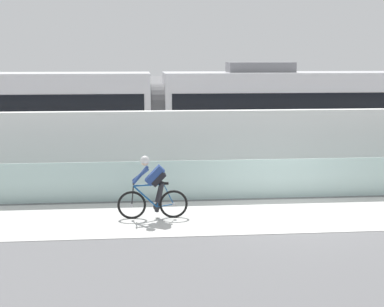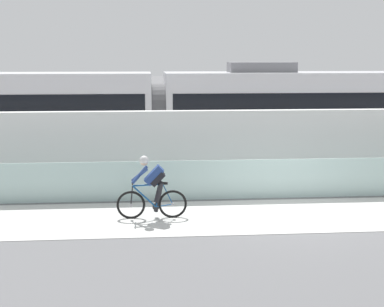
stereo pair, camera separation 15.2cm
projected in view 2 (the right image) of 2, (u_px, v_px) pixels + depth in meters
name	position (u px, v px, depth m)	size (l,w,h in m)	color
ground_plane	(293.00, 215.00, 15.12)	(200.00, 200.00, 0.00)	slate
bike_path_deck	(293.00, 215.00, 15.12)	(32.00, 3.20, 0.01)	silver
glass_parapet	(277.00, 179.00, 16.84)	(32.00, 0.05, 1.13)	silver
concrete_barrier_wall	(264.00, 148.00, 18.51)	(32.00, 0.36, 2.38)	white
tram_rail_near	(250.00, 169.00, 21.14)	(32.00, 0.08, 0.01)	#595654
tram_rail_far	(243.00, 162.00, 22.55)	(32.00, 0.08, 0.01)	#595654
tram	(158.00, 116.00, 21.26)	(22.56, 2.54, 3.81)	silver
cyclist_on_bike	(152.00, 188.00, 14.68)	(1.77, 0.58, 1.61)	black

